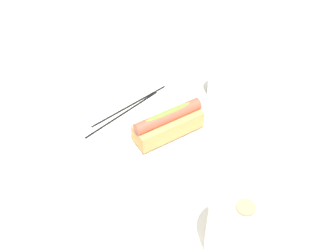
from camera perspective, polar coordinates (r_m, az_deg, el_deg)
name	(u,v)px	position (r m, az deg, el deg)	size (l,w,h in m)	color
ground_plane	(174,148)	(0.85, 0.85, -3.13)	(2.40, 2.40, 0.00)	silver
serving_bowl	(168,137)	(0.85, 0.00, -1.66)	(0.23, 0.23, 0.03)	white
hotdog_front	(168,123)	(0.82, 0.00, 0.39)	(0.16, 0.07, 0.06)	tan
water_glass	(222,82)	(0.96, 7.81, 6.27)	(0.07, 0.07, 0.09)	white
paper_towel_roll	(240,230)	(0.67, 10.37, -14.60)	(0.11, 0.11, 0.13)	white
napkin_box	(108,201)	(0.69, -8.67, -10.68)	(0.11, 0.04, 0.15)	white
chopstick_near	(123,113)	(0.93, -6.55, 1.83)	(0.01, 0.01, 0.22)	black
chopstick_far	(130,105)	(0.95, -5.52, 3.02)	(0.01, 0.01, 0.22)	black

